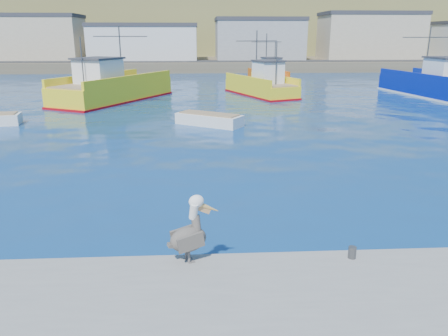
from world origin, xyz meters
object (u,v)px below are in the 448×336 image
trawler_yellow_a (112,88)px  boat_orange (269,76)px  skiff_mid (209,120)px  pelican (190,234)px  trawler_yellow_b (262,86)px  trawler_blue (433,85)px

trawler_yellow_a → boat_orange: bearing=39.8°
skiff_mid → pelican: pelican is taller
trawler_yellow_a → trawler_yellow_b: 14.49m
trawler_yellow_b → skiff_mid: (-5.61, -14.73, -0.64)m
trawler_yellow_a → trawler_yellow_b: size_ratio=1.34×
boat_orange → skiff_mid: size_ratio=1.70×
boat_orange → pelican: (-8.90, -44.76, 0.22)m
trawler_yellow_a → boat_orange: size_ratio=1.73×
trawler_blue → boat_orange: bearing=140.4°
boat_orange → pelican: boat_orange is taller
trawler_yellow_a → skiff_mid: 14.53m
trawler_blue → skiff_mid: (-22.50, -13.46, -0.78)m
trawler_blue → trawler_yellow_a: bearing=-176.8°
trawler_blue → boat_orange: trawler_blue is taller
trawler_yellow_a → pelican: bearing=-76.2°
trawler_yellow_a → boat_orange: (16.53, 13.79, -0.15)m
boat_orange → trawler_yellow_b: bearing=-102.4°
trawler_yellow_a → boat_orange: 21.53m
trawler_yellow_b → pelican: 34.62m
trawler_blue → boat_orange: size_ratio=1.63×
trawler_yellow_a → trawler_blue: bearing=3.2°
skiff_mid → boat_orange: bearing=72.7°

